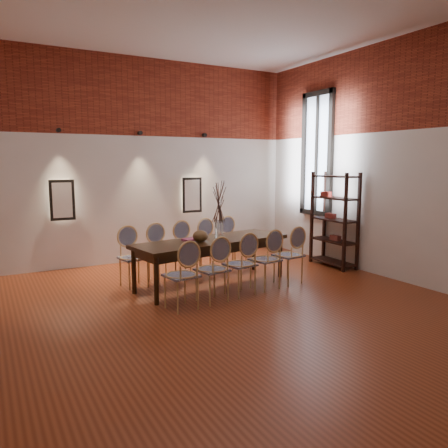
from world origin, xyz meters
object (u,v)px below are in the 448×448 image
chair_far_b (162,254)px  chair_near_d (265,259)px  dining_table (212,262)px  chair_near_e (288,255)px  chair_near_b (212,269)px  chair_near_a (181,275)px  chair_far_a (134,258)px  shelving_rack (334,220)px  bowl (200,236)px  book (191,239)px  chair_far_e (234,243)px  vase (219,229)px  chair_far_c (188,250)px  chair_far_d (212,246)px  chair_near_c (240,264)px

chair_far_b → chair_near_d: bearing=126.7°
dining_table → chair_near_e: bearing=-33.8°
dining_table → chair_near_d: (0.63, -0.61, 0.09)m
chair_near_b → chair_far_b: 1.40m
chair_near_a → chair_near_e: bearing=0.0°
chair_far_a → shelving_rack: size_ratio=0.52×
chair_near_a → bowl: chair_near_a is taller
chair_far_b → chair_far_a: bearing=0.0°
book → bowl: bearing=-66.5°
chair_near_b → chair_near_a: bearing=-180.0°
dining_table → chair_far_e: size_ratio=2.77×
vase → shelving_rack: bearing=0.5°
dining_table → chair_far_c: chair_far_c is taller
chair_far_d → vase: size_ratio=3.13×
chair_near_b → vase: bearing=46.3°
chair_far_b → dining_table: bearing=126.7°
chair_near_d → chair_near_e: bearing=0.0°
chair_near_d → bowl: chair_near_d is taller
chair_far_c → chair_near_e: bearing=126.7°
shelving_rack → chair_near_e: bearing=-157.6°
chair_far_d → vase: vase is taller
chair_far_b → vase: bearing=133.7°
chair_far_b → chair_far_d: size_ratio=1.00×
dining_table → chair_far_d: size_ratio=2.77×
chair_near_d → chair_far_a: size_ratio=1.00×
chair_far_c → chair_far_d: 0.52m
chair_near_e → chair_far_b: same height
chair_far_a → chair_far_e: 2.09m
chair_near_e → chair_far_c: size_ratio=1.00×
chair_near_e → vase: size_ratio=3.13×
chair_near_c → chair_near_d: size_ratio=1.00×
chair_near_e → chair_far_e: (-0.23, 1.38, 0.00)m
chair_far_a → chair_far_b: bearing=-180.0°
chair_far_b → chair_near_e: bearing=138.2°
chair_near_d → chair_near_b: bearing=-180.0°
book → shelving_rack: size_ratio=0.14×
chair_near_e → chair_far_c: 1.74m
chair_far_e → bowl: bearing=29.8°
chair_near_d → chair_near_a: bearing=-180.0°
shelving_rack → dining_table: bearing=-177.2°
book → shelving_rack: (2.98, -0.03, 0.14)m
chair_near_e → vase: vase is taller
chair_near_c → chair_far_c: 1.40m
dining_table → chair_near_c: 0.71m
chair_far_c → book: bearing=61.0°
dining_table → bowl: bowl is taller
chair_far_b → vase: vase is taller
vase → book: 0.50m
chair_near_e → chair_far_d: bearing=110.5°
chair_far_a → bowl: chair_far_a is taller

